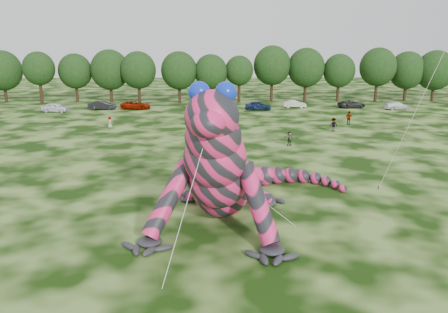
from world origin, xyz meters
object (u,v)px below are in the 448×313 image
inflatable_gecko (224,146)px  car_6 (352,104)px  tree_4 (76,78)px  tree_14 (407,76)px  tree_12 (339,78)px  tree_13 (377,75)px  tree_9 (239,79)px  car_7 (397,106)px  car_2 (136,105)px  tree_8 (211,79)px  spectator_2 (333,125)px  car_5 (295,104)px  car_4 (258,106)px  car_0 (55,107)px  tree_2 (3,77)px  tree_6 (139,77)px  tree_3 (40,78)px  tree_5 (110,76)px  car_3 (204,106)px  spectator_1 (229,135)px  spectator_4 (110,122)px  tree_15 (435,76)px  spectator_5 (290,139)px  tree_10 (272,74)px  tree_7 (179,77)px  spectator_3 (349,118)px  car_1 (102,105)px

inflatable_gecko → car_6: inflatable_gecko is taller
tree_4 → tree_14: tree_14 is taller
tree_12 → tree_13: tree_13 is taller
tree_9 → car_7: tree_9 is taller
car_2 → car_7: 44.22m
tree_8 → spectator_2: 32.34m
car_5 → tree_13: bearing=-65.3°
tree_12 → car_4: size_ratio=2.05×
tree_14 → car_5: bearing=-159.2°
tree_9 → tree_13: tree_13 is taller
car_0 → car_7: bearing=-80.7°
tree_2 → tree_6: bearing=-4.7°
tree_3 → tree_5: size_ratio=0.96×
tree_4 → tree_2: bearing=179.8°
car_3 → tree_2: bearing=73.3°
tree_12 → spectator_1: tree_12 is taller
car_7 → tree_2: bearing=75.5°
car_3 → spectator_1: spectator_1 is taller
tree_2 → car_7: 71.27m
tree_5 → car_0: tree_5 is taller
spectator_4 → car_3: bearing=-121.3°
spectator_2 → tree_15: bearing=-141.6°
tree_15 → spectator_5: size_ratio=6.11×
car_0 → spectator_1: spectator_1 is taller
car_5 → tree_10: bearing=19.7°
tree_9 → spectator_4: tree_9 is taller
tree_12 → tree_13: bearing=-4.9°
tree_7 → spectator_3: 34.21m
car_6 → spectator_3: (-5.58, -16.03, 0.26)m
car_2 → car_3: (11.54, -1.01, -0.01)m
tree_8 → car_6: tree_8 is taller
spectator_1 → spectator_4: bearing=113.0°
tree_10 → spectator_4: bearing=-133.0°
car_1 → car_3: (17.12, -0.53, -0.06)m
tree_9 → tree_3: bearing=-179.6°
car_6 → tree_14: bearing=-66.9°
spectator_1 → tree_6: bearing=79.2°
tree_6 → car_6: size_ratio=2.01×
spectator_2 → tree_12: bearing=-115.3°
car_3 → tree_8: bearing=-8.8°
tree_2 → tree_9: (44.08, -1.42, -0.48)m
tree_9 → tree_12: 18.95m
tree_6 → tree_13: bearing=0.6°
tree_3 → tree_10: tree_10 is taller
tree_9 → spectator_5: 36.81m
car_1 → car_4: car_1 is taller
car_7 → spectator_3: (-12.59, -13.64, 0.27)m
tree_2 → spectator_4: (25.40, -26.97, -4.04)m
tree_12 → car_6: size_ratio=1.90×
car_1 → car_5: car_1 is taller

